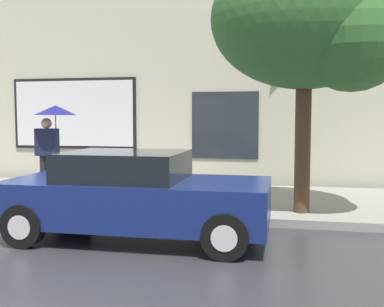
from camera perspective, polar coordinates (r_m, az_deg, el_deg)
ground_plane at (r=7.80m, az=-14.89°, el=-9.65°), size 60.00×60.00×0.00m
sidewalk at (r=10.49m, az=-7.56°, el=-5.50°), size 20.00×4.00×0.15m
building_facade at (r=12.83m, az=-4.10°, el=11.59°), size 20.00×0.67×7.00m
parked_car at (r=7.12m, az=-7.19°, el=-5.30°), size 4.06×1.86×1.36m
fire_hydrant at (r=9.12m, az=-2.78°, el=-4.17°), size 0.30×0.44×0.74m
pedestrian_with_umbrella at (r=10.75m, az=-17.28°, el=3.45°), size 0.96×0.94×2.03m
street_tree at (r=8.57m, az=15.24°, el=15.77°), size 3.41×2.90×4.82m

